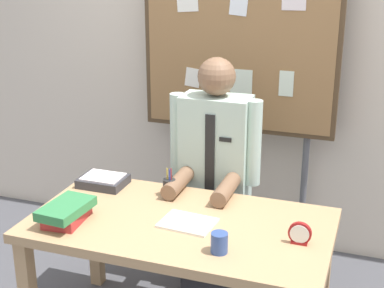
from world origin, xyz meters
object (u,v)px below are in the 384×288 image
(person, at_px, (215,185))
(paper_tray, at_px, (103,181))
(desk, at_px, (180,236))
(pen_holder, at_px, (169,187))
(bulletin_board, at_px, (239,41))
(open_notebook, at_px, (188,223))
(desk_clock, at_px, (300,234))
(coffee_mug, at_px, (219,243))
(book_stack, at_px, (67,212))

(person, height_order, paper_tray, person)
(desk, height_order, pen_holder, pen_holder)
(bulletin_board, distance_m, open_notebook, 1.33)
(person, relative_size, paper_tray, 5.56)
(open_notebook, bearing_deg, desk_clock, -1.43)
(open_notebook, bearing_deg, pen_holder, 126.18)
(coffee_mug, xyz_separation_m, paper_tray, (-0.85, 0.50, -0.02))
(desk_clock, xyz_separation_m, coffee_mug, (-0.33, -0.20, -0.00))
(person, relative_size, desk_clock, 13.31)
(person, relative_size, pen_holder, 9.04)
(coffee_mug, xyz_separation_m, pen_holder, (-0.44, 0.50, 0.00))
(desk, xyz_separation_m, open_notebook, (0.05, -0.02, 0.09))
(open_notebook, relative_size, pen_holder, 1.64)
(paper_tray, bearing_deg, desk_clock, -14.58)
(book_stack, distance_m, paper_tray, 0.47)
(pen_holder, bearing_deg, paper_tray, 179.52)
(pen_holder, distance_m, paper_tray, 0.41)
(bulletin_board, xyz_separation_m, desk_clock, (0.60, -1.12, -0.69))
(person, distance_m, coffee_mug, 0.87)
(book_stack, distance_m, desk_clock, 1.15)
(desk, xyz_separation_m, book_stack, (-0.53, -0.20, 0.14))
(bulletin_board, height_order, coffee_mug, bulletin_board)
(person, xyz_separation_m, bulletin_board, (-0.00, 0.50, 0.79))
(paper_tray, bearing_deg, coffee_mug, -30.71)
(book_stack, relative_size, open_notebook, 1.15)
(person, distance_m, book_stack, 0.95)
(bulletin_board, bearing_deg, pen_holder, -101.39)
(book_stack, xyz_separation_m, pen_holder, (0.37, 0.47, -0.00))
(open_notebook, bearing_deg, desk, 156.93)
(open_notebook, distance_m, coffee_mug, 0.31)
(book_stack, height_order, open_notebook, book_stack)
(open_notebook, bearing_deg, book_stack, -162.94)
(bulletin_board, xyz_separation_m, paper_tray, (-0.57, -0.81, -0.71))
(desk_clock, relative_size, coffee_mug, 1.13)
(book_stack, bearing_deg, pen_holder, 51.82)
(desk_clock, height_order, coffee_mug, desk_clock)
(person, relative_size, book_stack, 4.78)
(pen_holder, xyz_separation_m, paper_tray, (-0.41, 0.00, -0.02))
(desk, distance_m, paper_tray, 0.65)
(person, bearing_deg, book_stack, -124.02)
(coffee_mug, relative_size, pen_holder, 0.60)
(bulletin_board, bearing_deg, coffee_mug, -78.24)
(book_stack, bearing_deg, open_notebook, 17.06)
(desk, bearing_deg, open_notebook, -23.07)
(desk, height_order, coffee_mug, coffee_mug)
(bulletin_board, bearing_deg, open_notebook, -87.57)
(desk, bearing_deg, book_stack, -159.62)
(book_stack, height_order, coffee_mug, book_stack)
(desk, bearing_deg, desk_clock, -3.22)
(pen_holder, bearing_deg, book_stack, -128.18)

